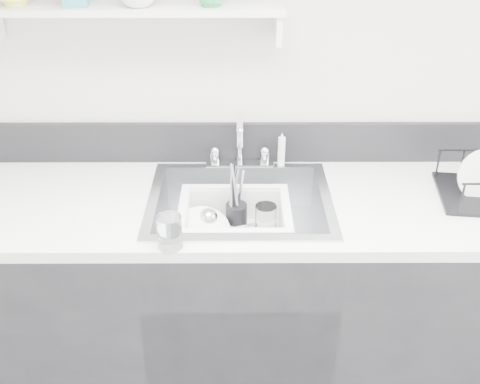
{
  "coord_description": "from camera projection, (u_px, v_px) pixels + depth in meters",
  "views": [
    {
      "loc": [
        -0.01,
        -0.49,
        1.93
      ],
      "look_at": [
        0.0,
        1.14,
        0.98
      ],
      "focal_mm": 42.0,
      "sensor_mm": 36.0,
      "label": 1
    }
  ],
  "objects": [
    {
      "name": "sink",
      "position": [
        240.0,
        221.0,
        2.0
      ],
      "size": [
        0.64,
        0.52,
        0.2
      ],
      "primitive_type": null,
      "color": "silver",
      "rests_on": "counter_run"
    },
    {
      "name": "faucet",
      "position": [
        240.0,
        153.0,
        2.14
      ],
      "size": [
        0.26,
        0.18,
        0.23
      ],
      "color": "silver",
      "rests_on": "counter_run"
    },
    {
      "name": "wall_shelf",
      "position": [
        134.0,
        11.0,
        1.86
      ],
      "size": [
        1.0,
        0.16,
        0.12
      ],
      "color": "silver",
      "rests_on": "room_shell"
    },
    {
      "name": "tumbler_in_tub",
      "position": [
        266.0,
        219.0,
        2.03
      ],
      "size": [
        0.1,
        0.1,
        0.11
      ],
      "primitive_type": "cylinder",
      "rotation": [
        0.0,
        0.0,
        -0.35
      ],
      "color": "white",
      "rests_on": "wash_tub"
    },
    {
      "name": "counter_run",
      "position": [
        240.0,
        300.0,
        2.19
      ],
      "size": [
        3.2,
        0.62,
        0.92
      ],
      "color": "black",
      "rests_on": "ground"
    },
    {
      "name": "room_shell",
      "position": [
        242.0,
        46.0,
        0.88
      ],
      "size": [
        3.5,
        3.0,
        2.6
      ],
      "color": "silver",
      "rests_on": "ground"
    },
    {
      "name": "utensil_cup",
      "position": [
        236.0,
        214.0,
        2.06
      ],
      "size": [
        0.08,
        0.08,
        0.26
      ],
      "rotation": [
        0.0,
        0.0,
        0.1
      ],
      "color": "black",
      "rests_on": "wash_tub"
    },
    {
      "name": "ladle",
      "position": [
        219.0,
        231.0,
        1.99
      ],
      "size": [
        0.25,
        0.29,
        0.08
      ],
      "primitive_type": null,
      "rotation": [
        0.0,
        0.0,
        -0.94
      ],
      "color": "silver",
      "rests_on": "wash_tub"
    },
    {
      "name": "side_sprayer",
      "position": [
        281.0,
        150.0,
        2.15
      ],
      "size": [
        0.03,
        0.03,
        0.14
      ],
      "primitive_type": "cylinder",
      "color": "white",
      "rests_on": "counter_run"
    },
    {
      "name": "tumbler_counter",
      "position": [
        170.0,
        232.0,
        1.69
      ],
      "size": [
        0.09,
        0.09,
        0.11
      ],
      "primitive_type": "cylinder",
      "rotation": [
        0.0,
        0.0,
        -0.27
      ],
      "color": "white",
      "rests_on": "counter_run"
    },
    {
      "name": "backsplash",
      "position": [
        240.0,
        142.0,
        2.18
      ],
      "size": [
        3.2,
        0.02,
        0.16
      ],
      "primitive_type": "cube",
      "color": "black",
      "rests_on": "counter_run"
    },
    {
      "name": "plate_stack",
      "position": [
        206.0,
        234.0,
        2.01
      ],
      "size": [
        0.23,
        0.22,
        0.09
      ],
      "rotation": [
        0.0,
        0.0,
        0.26
      ],
      "color": "white",
      "rests_on": "wash_tub"
    },
    {
      "name": "wash_tub",
      "position": [
        235.0,
        225.0,
        1.99
      ],
      "size": [
        0.42,
        0.36,
        0.15
      ],
      "primitive_type": null,
      "rotation": [
        0.0,
        0.0,
        -0.12
      ],
      "color": "white",
      "rests_on": "sink"
    },
    {
      "name": "bowl_small",
      "position": [
        259.0,
        245.0,
        1.96
      ],
      "size": [
        0.13,
        0.13,
        0.03
      ],
      "primitive_type": "imported",
      "rotation": [
        0.0,
        0.0,
        0.28
      ],
      "color": "white",
      "rests_on": "wash_tub"
    }
  ]
}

